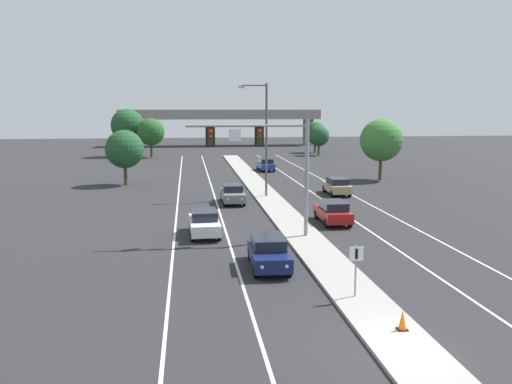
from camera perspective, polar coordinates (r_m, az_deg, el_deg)
The scene contains 23 objects.
ground_plane at distance 19.12m, azimuth 15.76°, elevation -16.09°, with size 260.00×260.00×0.00m, color #28282B.
median_island at distance 35.49m, azimuth 4.36°, elevation -3.94°, with size 2.40×110.00×0.15m, color #9E9B93.
lane_stripe_oncoming_center at distance 41.70m, azimuth -3.94°, elevation -2.08°, with size 0.14×100.00×0.01m, color silver.
lane_stripe_receding_center at distance 43.27m, azimuth 8.59°, elevation -1.76°, with size 0.14×100.00×0.01m, color silver.
edge_stripe_left at distance 41.64m, azimuth -8.48°, elevation -2.18°, with size 0.14×100.00×0.01m, color silver.
edge_stripe_right at distance 44.28m, azimuth 12.70°, elevation -1.63°, with size 0.14×100.00×0.01m, color silver.
overhead_signal_mast at distance 32.12m, azimuth 1.34°, elevation 4.24°, with size 7.43×0.44×7.20m.
median_sign_post at distance 22.78m, azimuth 10.65°, elevation -7.51°, with size 0.60×0.10×2.20m.
street_lamp_median at distance 47.57m, azimuth 0.85°, elevation 6.33°, with size 2.58×0.28×10.00m.
car_oncoming_navy at distance 27.01m, azimuth 1.36°, elevation -6.42°, with size 1.92×4.51×1.58m.
car_oncoming_white at distance 33.95m, azimuth -5.56°, elevation -3.26°, with size 1.92×4.51×1.58m.
car_oncoming_grey at distance 45.17m, azimuth -2.53°, elevation -0.16°, with size 1.86×4.48×1.58m.
car_receding_red at distance 37.67m, azimuth 8.23°, elevation -2.09°, with size 1.87×4.49×1.58m.
car_receding_tan at distance 50.18m, azimuth 8.66°, elevation 0.66°, with size 1.85×4.48×1.58m.
car_receding_blue at distance 68.51m, azimuth 1.04°, elevation 2.97°, with size 1.89×4.50×1.58m.
traffic_cone_median_nose at distance 20.21m, azimuth 15.41°, elevation -13.09°, with size 0.36×0.36×0.74m.
overpass_bridge at distance 114.76m, azimuth -3.84°, elevation 7.86°, with size 42.40×6.40×7.65m.
tree_far_left_b at distance 57.12m, azimuth -13.90°, elevation 4.47°, with size 3.98×3.98×5.76m.
tree_far_left_a at distance 91.25m, azimuth -13.60°, elevation 6.95°, with size 5.45×5.45×7.88m.
tree_far_right_b at distance 60.93m, azimuth 13.26°, elevation 5.42°, with size 4.72×4.72×6.83m.
tree_far_right_a at distance 97.00m, azimuth 6.36°, elevation 6.34°, with size 3.82×3.82×5.53m.
tree_far_right_c at distance 91.30m, azimuth 6.75°, elevation 5.98°, with size 3.51×3.51×5.08m.
tree_far_left_c at distance 88.24m, azimuth -11.19°, elevation 6.32°, with size 4.40×4.40×6.37m.
Camera 1 is at (-7.07, -15.86, 7.99)m, focal length 37.37 mm.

